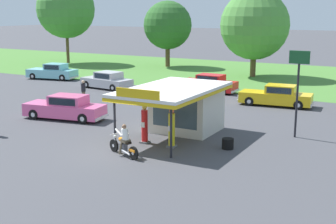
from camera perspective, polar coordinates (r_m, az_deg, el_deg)
The scene contains 17 objects.
ground_plane at distance 23.39m, azimuth -6.34°, elevation -4.78°, with size 300.00×300.00×0.00m, color #424247.
grass_verge_strip at distance 50.42m, azimuth 13.60°, elevation 4.24°, with size 120.00×24.00×0.01m, color #477A33.
service_station_kiosk at distance 26.35m, azimuth 1.90°, elevation 0.99°, with size 4.13×7.19×3.25m.
gas_pump_nearside at distance 24.41m, azimuth -2.91°, elevation -1.69°, with size 0.44×0.44×2.05m.
gas_pump_offside at distance 23.63m, azimuth 0.45°, elevation -2.17°, with size 0.44×0.44×2.04m.
motorcycle_with_rider at distance 22.41m, azimuth -5.46°, elevation -3.79°, with size 2.17×1.01×1.58m.
featured_classic_sedan at distance 30.55m, azimuth -12.54°, elevation 0.47°, with size 5.65×2.59×1.58m.
parked_car_back_row_right at distance 34.93m, azimuth 13.24°, elevation 1.90°, with size 5.50×2.23×1.56m.
parked_car_back_row_centre_right at distance 48.74m, azimuth -14.02°, elevation 4.80°, with size 5.44×2.79×1.60m.
parked_car_second_row_spare at distance 41.89m, azimuth -7.53°, elevation 3.83°, with size 5.10×2.51×1.52m.
parked_car_back_row_far_left at distance 39.93m, azimuth 5.12°, elevation 3.48°, with size 4.98×1.92×1.52m.
bystander_leaning_by_kiosk at distance 35.58m, azimuth -10.38°, elevation 2.57°, with size 0.34×0.34×1.73m.
tree_oak_distant_spare at distance 57.67m, azimuth -0.04°, elevation 10.65°, with size 5.92×5.92×8.06m.
tree_oak_left at distance 63.00m, azimuth -12.54°, elevation 12.14°, with size 7.52×7.52×10.79m.
tree_oak_far_left at distance 49.59m, azimuth 10.80°, elevation 10.30°, with size 7.18×7.18×8.97m.
roadside_pole_sign at distance 26.02m, azimuth 15.76°, elevation 3.95°, with size 1.10×0.12×4.78m.
spare_tire_stack at distance 23.71m, azimuth 7.38°, elevation -3.89°, with size 0.60×0.60×0.54m.
Camera 1 is at (12.91, -18.25, 6.90)m, focal length 49.44 mm.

